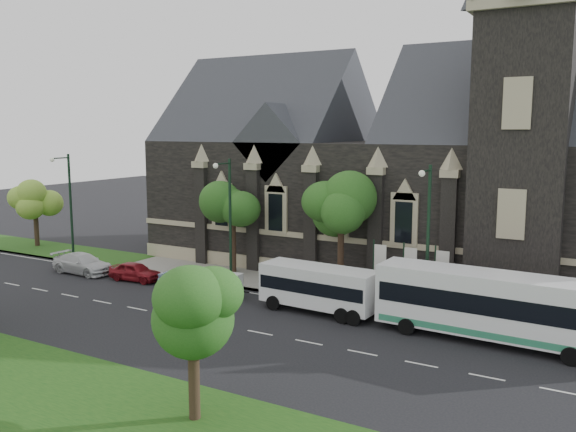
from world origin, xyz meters
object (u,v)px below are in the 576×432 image
Objects in this scene: street_lamp_mid at (228,215)px; street_lamp_far at (69,201)px; box_trailer at (225,284)px; shuttle_bus at (319,286)px; tree_walk_far at (37,198)px; car_far_white at (83,264)px; banner_flag_left at (378,265)px; sedan at (185,279)px; banner_flag_right at (439,272)px; tree_walk_left at (236,199)px; street_lamp_near at (427,232)px; banner_flag_center at (408,268)px; tree_walk_right at (345,206)px; car_far_red at (135,271)px; tree_park_east at (199,302)px; tour_coach at (497,306)px.

street_lamp_mid is 16.00m from street_lamp_far.
street_lamp_mid is 3.07× the size of box_trailer.
shuttle_bus is at bearing -5.09° from street_lamp_far.
tree_walk_far is 13.39m from car_far_white.
banner_flag_left is 13.45m from sedan.
banner_flag_right reaches higher than box_trailer.
street_lamp_far reaches higher than sedan.
tree_walk_left reaches higher than sedan.
box_trailer is at bearing -155.44° from banner_flag_left.
banner_flag_center is (-1.71, 1.91, -2.73)m from street_lamp_near.
car_far_white is at bearing -171.09° from banner_flag_right.
banner_flag_left is at bearing -1.97° from tree_walk_far.
tree_walk_right reaches higher than banner_flag_left.
banner_flag_right is at bearing -83.95° from car_far_red.
tree_walk_left is at bearing 167.13° from street_lamp_near.
street_lamp_mid is 12.73m from banner_flag_center.
tree_park_east is at bearing -58.21° from street_lamp_mid.
banner_flag_right is (38.11, -1.18, -2.24)m from tree_walk_far.
banner_flag_right is 17.31m from sedan.
banner_flag_left is 2.00m from banner_flag_center.
tour_coach is 30.66m from car_far_white.
tree_park_east is 19.87m from sedan.
street_lamp_near is at bearing -27.18° from banner_flag_left.
banner_flag_right is at bearing 0.00° from banner_flag_center.
tree_walk_left is 1.46× the size of car_far_white.
street_lamp_mid is 2.25× the size of banner_flag_right.
car_far_white reaches higher than sedan.
banner_flag_right is (4.11, 18.32, -2.24)m from tree_park_east.
street_lamp_far is at bearing -165.74° from tree_walk_left.
tree_park_east reaches higher than shuttle_bus.
tree_walk_far is 2.14× the size of box_trailer.
tree_walk_right reaches higher than box_trailer.
street_lamp_near is 2.25× the size of banner_flag_center.
sedan is (-16.55, -1.68, -4.47)m from street_lamp_near.
banner_flag_center is 7.50m from tour_coach.
car_far_red is (8.99, -1.95, -4.42)m from street_lamp_far.
shuttle_bus reaches higher than sedan.
tree_walk_left is 1.03× the size of shuttle_bus.
car_far_white is (3.84, -2.24, -4.35)m from street_lamp_far.
tree_walk_left is at bearing 120.87° from tree_park_east.
sedan is at bearing -98.13° from tree_walk_left.
tree_walk_right reaches higher than banner_flag_right.
street_lamp_near is 7.18m from shuttle_bus.
tree_park_east is 20.29m from tree_walk_right.
box_trailer is (-6.02, -5.87, -4.93)m from tree_walk_right.
shuttle_bus is 20.29m from car_far_white.
tree_walk_left reaches higher than shuttle_bus.
sedan is (-10.66, 0.46, -0.99)m from shuttle_bus.
tree_walk_left reaches higher than tree_park_east.
tree_walk_right is at bearing 154.50° from tour_coach.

